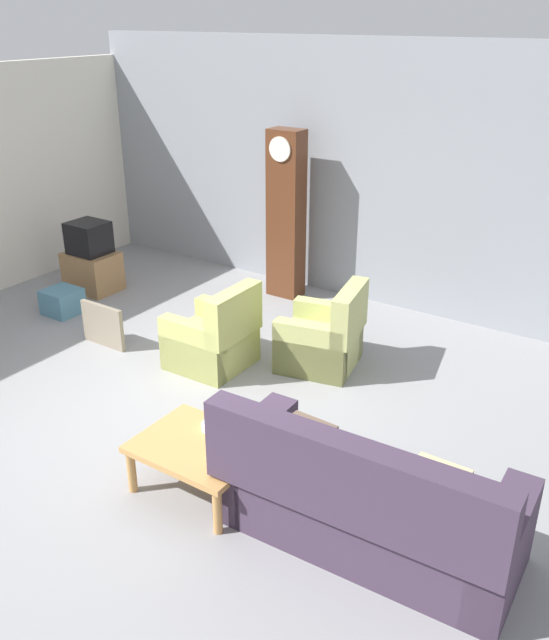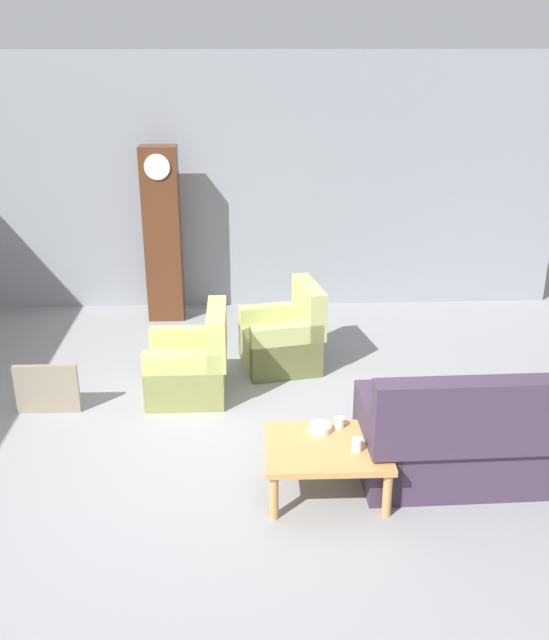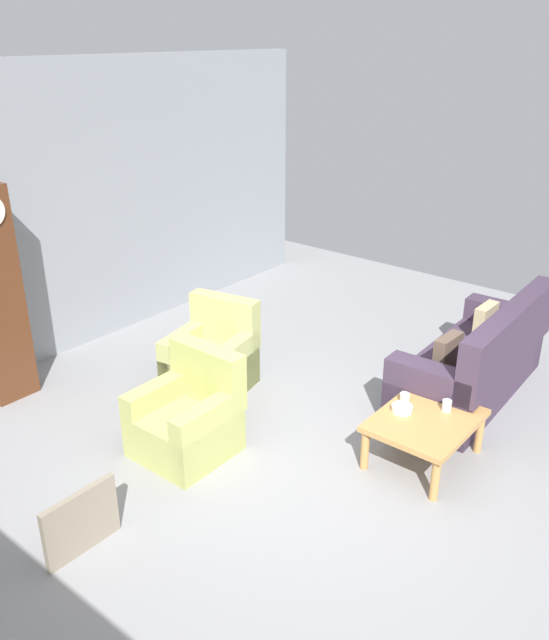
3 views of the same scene
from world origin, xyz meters
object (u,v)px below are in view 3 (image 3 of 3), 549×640
at_px(armchair_olive_far, 212,360).
at_px(cup_white_porcelain, 405,398).
at_px(couch_floral, 475,363).
at_px(coffee_table_wood, 425,424).
at_px(armchair_olive_near, 188,420).
at_px(cup_blue_rimmed, 447,405).
at_px(framed_picture_leaning, 81,522).
at_px(bowl_white_stacked, 402,408).

relative_size(armchair_olive_far, cup_white_porcelain, 10.78).
relative_size(couch_floral, coffee_table_wood, 2.21).
distance_m(couch_floral, armchair_olive_far, 2.68).
relative_size(armchair_olive_near, cup_blue_rimmed, 9.31).
relative_size(couch_floral, armchair_olive_far, 2.29).
bearing_deg(armchair_olive_near, armchair_olive_far, 33.65).
xyz_separation_m(cup_white_porcelain, cup_blue_rimmed, (0.09, -0.36, 0.01)).
height_order(armchair_olive_near, framed_picture_leaning, armchair_olive_near).
bearing_deg(framed_picture_leaning, armchair_olive_far, 22.41).
xyz_separation_m(armchair_olive_far, framed_picture_leaning, (-2.30, -0.95, -0.06)).
height_order(armchair_olive_far, coffee_table_wood, armchair_olive_far).
bearing_deg(cup_white_porcelain, framed_picture_leaning, 157.68).
bearing_deg(framed_picture_leaning, bowl_white_stacked, -24.84).
height_order(coffee_table_wood, cup_white_porcelain, cup_white_porcelain).
height_order(couch_floral, armchair_olive_far, couch_floral).
distance_m(coffee_table_wood, cup_white_porcelain, 0.32).
xyz_separation_m(armchair_olive_near, armchair_olive_far, (0.96, 0.64, 0.00)).
distance_m(armchair_olive_far, cup_white_porcelain, 2.07).
relative_size(coffee_table_wood, cup_white_porcelain, 11.17).
bearing_deg(bowl_white_stacked, cup_blue_rimmed, -48.84).
bearing_deg(couch_floral, bowl_white_stacked, 176.96).
height_order(armchair_olive_far, framed_picture_leaning, armchair_olive_far).
relative_size(armchair_olive_far, cup_blue_rimmed, 9.38).
xyz_separation_m(couch_floral, armchair_olive_far, (-1.57, 2.17, -0.05)).
distance_m(armchair_olive_near, coffee_table_wood, 2.05).
height_order(couch_floral, cup_white_porcelain, couch_floral).
bearing_deg(coffee_table_wood, armchair_olive_near, 125.15).
xyz_separation_m(couch_floral, armchair_olive_near, (-2.53, 1.54, -0.05)).
bearing_deg(bowl_white_stacked, coffee_table_wood, -80.92).
xyz_separation_m(coffee_table_wood, framed_picture_leaning, (-2.52, 1.36, -0.11)).
xyz_separation_m(coffee_table_wood, bowl_white_stacked, (-0.03, 0.21, 0.09)).
xyz_separation_m(armchair_olive_near, coffee_table_wood, (1.18, -1.67, 0.06)).
distance_m(armchair_olive_far, framed_picture_leaning, 2.49).
xyz_separation_m(cup_blue_rimmed, bowl_white_stacked, (-0.26, 0.29, -0.02)).
xyz_separation_m(cup_white_porcelain, bowl_white_stacked, (-0.16, -0.06, -0.01)).
height_order(armchair_olive_near, coffee_table_wood, armchair_olive_near).
bearing_deg(bowl_white_stacked, framed_picture_leaning, 155.16).
xyz_separation_m(couch_floral, framed_picture_leaning, (-3.87, 1.22, -0.11)).
bearing_deg(cup_white_porcelain, armchair_olive_near, 133.05).
distance_m(coffee_table_wood, framed_picture_leaning, 2.87).
distance_m(cup_white_porcelain, cup_blue_rimmed, 0.37).
distance_m(couch_floral, armchair_olive_near, 2.96).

